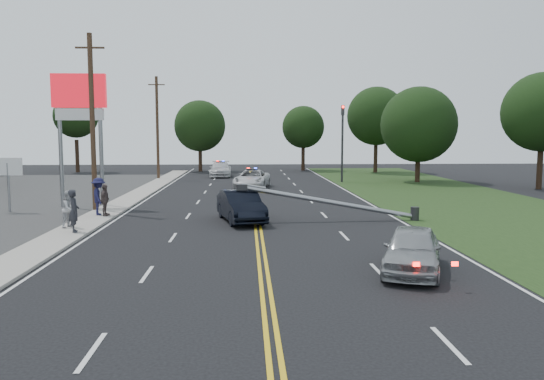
{
  "coord_description": "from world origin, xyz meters",
  "views": [
    {
      "loc": [
        -0.54,
        -18.53,
        4.4
      ],
      "look_at": [
        0.71,
        7.16,
        1.7
      ],
      "focal_mm": 35.0,
      "sensor_mm": 36.0,
      "label": 1
    }
  ],
  "objects": [
    {
      "name": "tree_9",
      "position": [
        15.33,
        29.78,
        5.3
      ],
      "size": [
        6.94,
        6.94,
        8.78
      ],
      "color": "black",
      "rests_on": "ground"
    },
    {
      "name": "grass_verge",
      "position": [
        13.5,
        10.0,
        0.01
      ],
      "size": [
        12.0,
        80.0,
        0.01
      ],
      "primitive_type": "cube",
      "color": "black",
      "rests_on": "ground"
    },
    {
      "name": "bystander_d",
      "position": [
        -8.01,
        9.6,
        0.96
      ],
      "size": [
        0.53,
        1.03,
        1.68
      ],
      "primitive_type": "imported",
      "rotation": [
        0.0,
        0.0,
        1.45
      ],
      "color": "#574845",
      "rests_on": "sidewalk"
    },
    {
      "name": "sidewalk",
      "position": [
        -8.4,
        10.0,
        0.06
      ],
      "size": [
        1.8,
        70.0,
        0.12
      ],
      "primitive_type": "cube",
      "color": "gray",
      "rests_on": "ground"
    },
    {
      "name": "emergency_b",
      "position": [
        -3.25,
        37.06,
        0.78
      ],
      "size": [
        2.34,
        5.43,
        1.56
      ],
      "primitive_type": "imported",
      "rotation": [
        0.0,
        0.0,
        0.03
      ],
      "color": "silver",
      "rests_on": "ground"
    },
    {
      "name": "small_sign",
      "position": [
        -14.0,
        12.0,
        2.33
      ],
      "size": [
        1.6,
        0.14,
        3.1
      ],
      "color": "gray",
      "rests_on": "ground"
    },
    {
      "name": "tree_7",
      "position": [
        6.41,
        46.12,
        5.28
      ],
      "size": [
        5.13,
        5.13,
        7.86
      ],
      "color": "black",
      "rests_on": "ground"
    },
    {
      "name": "pylon_sign",
      "position": [
        -10.5,
        14.0,
        6.0
      ],
      "size": [
        3.2,
        0.35,
        8.0
      ],
      "color": "gray",
      "rests_on": "ground"
    },
    {
      "name": "ground",
      "position": [
        0.0,
        0.0,
        0.0
      ],
      "size": [
        120.0,
        120.0,
        0.0
      ],
      "primitive_type": "plane",
      "color": "black",
      "rests_on": "ground"
    },
    {
      "name": "bystander_a",
      "position": [
        -8.12,
        4.9,
        1.06
      ],
      "size": [
        0.67,
        0.8,
        1.89
      ],
      "primitive_type": "imported",
      "rotation": [
        0.0,
        0.0,
        1.94
      ],
      "color": "#24252C",
      "rests_on": "sidewalk"
    },
    {
      "name": "tree_8",
      "position": [
        14.43,
        42.18,
        6.49
      ],
      "size": [
        6.72,
        6.72,
        9.86
      ],
      "color": "black",
      "rests_on": "ground"
    },
    {
      "name": "fallen_streetlight",
      "position": [
        4.19,
        8.0,
        0.92
      ],
      "size": [
        9.36,
        0.44,
        1.91
      ],
      "color": "#2D2D30",
      "rests_on": "ground"
    },
    {
      "name": "centerline_yellow",
      "position": [
        0.0,
        10.0,
        0.01
      ],
      "size": [
        0.36,
        80.0,
        0.0
      ],
      "primitive_type": "cube",
      "color": "gold",
      "rests_on": "ground"
    },
    {
      "name": "emergency_a",
      "position": [
        -0.08,
        24.98,
        0.75
      ],
      "size": [
        3.36,
        5.72,
        1.49
      ],
      "primitive_type": "imported",
      "rotation": [
        0.0,
        0.0,
        -0.17
      ],
      "color": "silver",
      "rests_on": "ground"
    },
    {
      "name": "utility_pole_far",
      "position": [
        -9.2,
        34.0,
        5.08
      ],
      "size": [
        1.6,
        0.28,
        10.0
      ],
      "color": "#382619",
      "rests_on": "ground"
    },
    {
      "name": "bystander_b",
      "position": [
        -8.72,
        6.17,
        0.97
      ],
      "size": [
        0.91,
        1.01,
        1.71
      ],
      "primitive_type": "imported",
      "rotation": [
        0.0,
        0.0,
        1.18
      ],
      "color": "#B5B5BA",
      "rests_on": "sidewalk"
    },
    {
      "name": "traffic_signal",
      "position": [
        8.3,
        30.0,
        4.21
      ],
      "size": [
        0.28,
        0.41,
        7.05
      ],
      "color": "#2D2D30",
      "rests_on": "ground"
    },
    {
      "name": "crashed_sedan",
      "position": [
        -0.82,
        8.08,
        0.79
      ],
      "size": [
        2.72,
        5.05,
        1.58
      ],
      "primitive_type": "imported",
      "rotation": [
        0.0,
        0.0,
        0.23
      ],
      "color": "black",
      "rests_on": "ground"
    },
    {
      "name": "waiting_sedan",
      "position": [
        4.76,
        -2.11,
        0.73
      ],
      "size": [
        3.12,
        4.64,
        1.47
      ],
      "primitive_type": "imported",
      "rotation": [
        0.0,
        0.0,
        -0.35
      ],
      "color": "#95999D",
      "rests_on": "ground"
    },
    {
      "name": "tree_6",
      "position": [
        -6.03,
        45.03,
        5.4
      ],
      "size": [
        6.05,
        6.05,
        8.43
      ],
      "color": "black",
      "rests_on": "ground"
    },
    {
      "name": "tree_5",
      "position": [
        -20.24,
        44.29,
        6.49
      ],
      "size": [
        5.03,
        5.03,
        9.03
      ],
      "color": "black",
      "rests_on": "ground"
    },
    {
      "name": "bystander_c",
      "position": [
        -8.42,
        9.93,
        1.12
      ],
      "size": [
        1.11,
        1.46,
        2.0
      ],
      "primitive_type": "imported",
      "rotation": [
        0.0,
        0.0,
        1.89
      ],
      "color": "#191940",
      "rests_on": "sidewalk"
    },
    {
      "name": "tree_13",
      "position": [
        23.09,
        22.98,
        6.17
      ],
      "size": [
        6.31,
        6.31,
        9.34
      ],
      "color": "black",
      "rests_on": "ground"
    },
    {
      "name": "utility_pole_mid",
      "position": [
        -9.2,
        12.0,
        5.08
      ],
      "size": [
        1.6,
        0.28,
        10.0
      ],
      "color": "#382619",
      "rests_on": "ground"
    }
  ]
}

